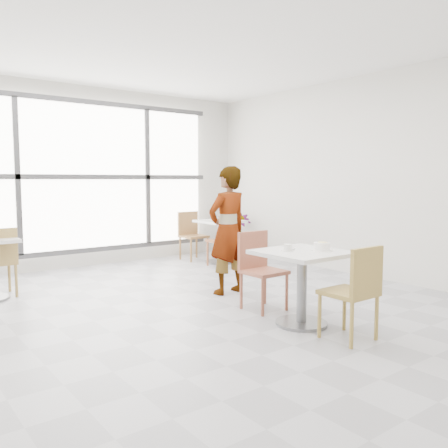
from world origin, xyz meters
TOP-DOWN VIEW (x-y plane):
  - floor at (0.00, 0.00)m, footprint 7.00×7.00m
  - ceiling at (0.00, 0.00)m, footprint 7.00×7.00m
  - wall_back at (0.00, 3.50)m, footprint 6.00×0.00m
  - wall_right at (3.00, 0.00)m, footprint 0.00×7.00m
  - window at (0.00, 3.44)m, footprint 4.60×0.07m
  - main_table at (0.50, -0.93)m, footprint 0.80×0.80m
  - chair_near at (0.52, -1.57)m, footprint 0.42×0.42m
  - chair_far at (0.56, -0.22)m, footprint 0.42×0.42m
  - oatmeal_bowl at (0.66, -1.04)m, footprint 0.21×0.21m
  - coffee_cup at (0.39, -0.84)m, footprint 0.16×0.13m
  - person at (0.71, 0.55)m, footprint 0.62×0.44m
  - bg_table_right at (1.95, 2.38)m, footprint 0.70×0.70m
  - bg_chair_right_near at (1.78, 2.00)m, footprint 0.42×0.42m
  - bg_chair_right_far at (1.74, 2.96)m, footprint 0.42×0.42m
  - plant_right at (2.70, 2.78)m, footprint 0.58×0.58m

SIDE VIEW (x-z plane):
  - floor at x=0.00m, z-range 0.00..0.00m
  - plant_right at x=2.70m, z-range 0.00..0.83m
  - bg_table_right at x=1.95m, z-range 0.11..0.86m
  - chair_near at x=0.52m, z-range 0.07..0.94m
  - chair_far at x=0.56m, z-range 0.07..0.94m
  - bg_chair_right_near at x=1.78m, z-range 0.07..0.94m
  - bg_chair_right_far at x=1.74m, z-range 0.07..0.94m
  - main_table at x=0.50m, z-range 0.15..0.90m
  - coffee_cup at x=0.39m, z-range 0.75..0.81m
  - oatmeal_bowl at x=0.66m, z-range 0.75..0.84m
  - person at x=0.71m, z-range 0.00..1.62m
  - window at x=0.00m, z-range 0.24..2.76m
  - wall_back at x=0.00m, z-range -1.50..4.50m
  - wall_right at x=3.00m, z-range -2.00..5.00m
  - ceiling at x=0.00m, z-range 3.00..3.00m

